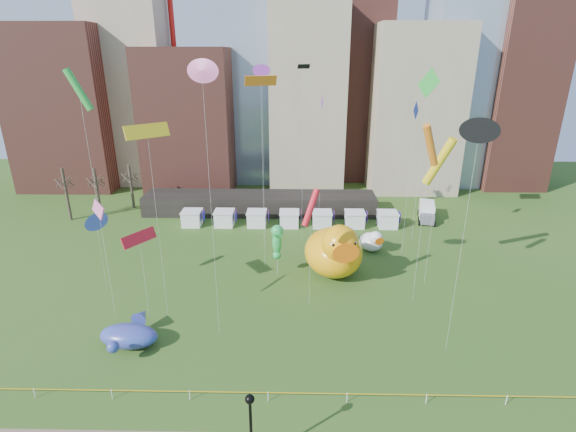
{
  "coord_description": "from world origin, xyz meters",
  "views": [
    {
      "loc": [
        2.04,
        -25.96,
        24.87
      ],
      "look_at": [
        1.35,
        8.35,
        12.0
      ],
      "focal_mm": 27.0,
      "sensor_mm": 36.0,
      "label": 1
    }
  ],
  "objects_px": {
    "whale_inflatable": "(130,334)",
    "lamppost": "(251,422)",
    "small_duck": "(372,241)",
    "seahorse_green": "(277,239)",
    "seahorse_purple": "(334,240)",
    "box_truck": "(427,212)",
    "big_duck": "(335,250)"
  },
  "relations": [
    {
      "from": "small_duck",
      "to": "seahorse_green",
      "type": "height_order",
      "value": "seahorse_green"
    },
    {
      "from": "small_duck",
      "to": "seahorse_green",
      "type": "relative_size",
      "value": 0.69
    },
    {
      "from": "big_duck",
      "to": "box_truck",
      "type": "height_order",
      "value": "big_duck"
    },
    {
      "from": "seahorse_purple",
      "to": "lamppost",
      "type": "height_order",
      "value": "lamppost"
    },
    {
      "from": "seahorse_green",
      "to": "whale_inflatable",
      "type": "distance_m",
      "value": 18.97
    },
    {
      "from": "box_truck",
      "to": "big_duck",
      "type": "bearing_deg",
      "value": -117.29
    },
    {
      "from": "seahorse_purple",
      "to": "box_truck",
      "type": "bearing_deg",
      "value": 60.84
    },
    {
      "from": "small_duck",
      "to": "lamppost",
      "type": "xyz_separation_m",
      "value": [
        -12.9,
        -32.66,
        2.08
      ]
    },
    {
      "from": "small_duck",
      "to": "box_truck",
      "type": "xyz_separation_m",
      "value": [
        10.66,
        12.03,
        -0.11
      ]
    },
    {
      "from": "big_duck",
      "to": "seahorse_green",
      "type": "xyz_separation_m",
      "value": [
        -6.76,
        0.05,
        1.34
      ]
    },
    {
      "from": "small_duck",
      "to": "whale_inflatable",
      "type": "height_order",
      "value": "small_duck"
    },
    {
      "from": "small_duck",
      "to": "lamppost",
      "type": "distance_m",
      "value": 35.18
    },
    {
      "from": "lamppost",
      "to": "small_duck",
      "type": "bearing_deg",
      "value": 68.45
    },
    {
      "from": "small_duck",
      "to": "whale_inflatable",
      "type": "relative_size",
      "value": 0.64
    },
    {
      "from": "lamppost",
      "to": "big_duck",
      "type": "bearing_deg",
      "value": 74.12
    },
    {
      "from": "lamppost",
      "to": "box_truck",
      "type": "height_order",
      "value": "lamppost"
    },
    {
      "from": "seahorse_green",
      "to": "lamppost",
      "type": "height_order",
      "value": "seahorse_green"
    },
    {
      "from": "small_duck",
      "to": "seahorse_green",
      "type": "xyz_separation_m",
      "value": [
        -12.39,
        -7.04,
        3.21
      ]
    },
    {
      "from": "lamppost",
      "to": "box_truck",
      "type": "distance_m",
      "value": 50.57
    },
    {
      "from": "whale_inflatable",
      "to": "box_truck",
      "type": "bearing_deg",
      "value": 47.77
    },
    {
      "from": "seahorse_green",
      "to": "small_duck",
      "type": "bearing_deg",
      "value": 10.82
    },
    {
      "from": "big_duck",
      "to": "whale_inflatable",
      "type": "bearing_deg",
      "value": -156.11
    },
    {
      "from": "whale_inflatable",
      "to": "lamppost",
      "type": "height_order",
      "value": "lamppost"
    },
    {
      "from": "seahorse_green",
      "to": "whale_inflatable",
      "type": "height_order",
      "value": "seahorse_green"
    },
    {
      "from": "lamppost",
      "to": "box_truck",
      "type": "relative_size",
      "value": 0.9
    },
    {
      "from": "seahorse_green",
      "to": "seahorse_purple",
      "type": "height_order",
      "value": "seahorse_green"
    },
    {
      "from": "lamppost",
      "to": "seahorse_purple",
      "type": "bearing_deg",
      "value": 75.23
    },
    {
      "from": "seahorse_green",
      "to": "lamppost",
      "type": "bearing_deg",
      "value": -109.94
    },
    {
      "from": "big_duck",
      "to": "box_truck",
      "type": "relative_size",
      "value": 1.56
    },
    {
      "from": "whale_inflatable",
      "to": "lamppost",
      "type": "bearing_deg",
      "value": -39.03
    },
    {
      "from": "seahorse_green",
      "to": "box_truck",
      "type": "relative_size",
      "value": 1.01
    },
    {
      "from": "small_duck",
      "to": "seahorse_green",
      "type": "distance_m",
      "value": 14.61
    }
  ]
}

